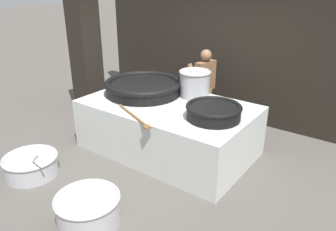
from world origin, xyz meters
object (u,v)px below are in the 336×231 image
Objects in this scene: giant_wok_near at (143,87)px; prep_bowl_vegetables at (31,165)px; prep_bowl_meat at (88,209)px; giant_wok_far at (214,111)px; stock_pot at (195,83)px; cook at (204,86)px.

prep_bowl_vegetables is at bearing -105.66° from giant_wok_near.
giant_wok_near reaches higher than prep_bowl_meat.
prep_bowl_vegetables reaches higher than prep_bowl_meat.
giant_wok_near is at bearing 113.74° from prep_bowl_meat.
giant_wok_near is 1.66× the size of giant_wok_far.
giant_wok_far reaches higher than prep_bowl_meat.
stock_pot is at bearing 138.26° from giant_wok_far.
cook is at bearing 96.07° from prep_bowl_meat.
stock_pot is 0.36× the size of cook.
giant_wok_near is at bearing -152.64° from stock_pot.
cook is at bearing 68.91° from prep_bowl_vegetables.
giant_wok_near is 1.34× the size of prep_bowl_vegetables.
giant_wok_far is 1.50× the size of stock_pot.
giant_wok_far is 1.05× the size of prep_bowl_meat.
giant_wok_far is (1.59, -0.25, -0.02)m from giant_wok_near.
prep_bowl_vegetables is at bearing -119.49° from stock_pot.
giant_wok_near is 2.49× the size of stock_pot.
prep_bowl_meat is at bearing 105.74° from cook.
stock_pot is 0.75m from cook.
stock_pot is at bearing 60.51° from prep_bowl_vegetables.
giant_wok_near is 1.61m from giant_wok_far.
prep_bowl_vegetables is (-2.17, -1.81, -0.82)m from giant_wok_far.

